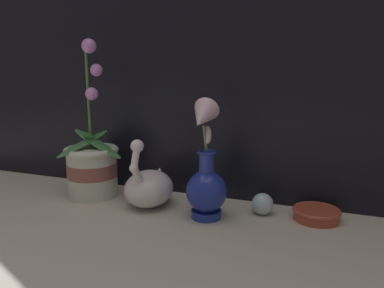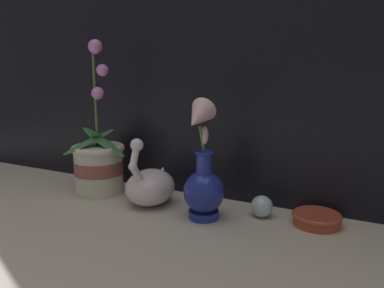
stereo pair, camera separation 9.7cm
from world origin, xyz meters
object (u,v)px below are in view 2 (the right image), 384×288
(glass_sphere, at_px, (262,206))
(amber_dish, at_px, (317,218))
(orchid_potted_plant, at_px, (99,162))
(blue_vase, at_px, (203,179))
(swan_figurine, at_px, (151,185))

(glass_sphere, relative_size, amber_dish, 0.47)
(orchid_potted_plant, height_order, blue_vase, orchid_potted_plant)
(glass_sphere, bearing_deg, swan_figurine, -171.25)
(blue_vase, xyz_separation_m, glass_sphere, (0.13, 0.08, -0.08))
(blue_vase, bearing_deg, amber_dish, 18.73)
(swan_figurine, height_order, blue_vase, blue_vase)
(swan_figurine, height_order, glass_sphere, swan_figurine)
(swan_figurine, bearing_deg, glass_sphere, 8.75)
(orchid_potted_plant, relative_size, glass_sphere, 8.06)
(orchid_potted_plant, distance_m, swan_figurine, 0.20)
(orchid_potted_plant, relative_size, amber_dish, 3.83)
(blue_vase, relative_size, glass_sphere, 5.44)
(amber_dish, bearing_deg, glass_sphere, -175.65)
(orchid_potted_plant, bearing_deg, swan_figurine, -4.53)
(orchid_potted_plant, height_order, swan_figurine, orchid_potted_plant)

